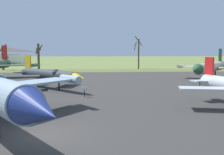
{
  "coord_description": "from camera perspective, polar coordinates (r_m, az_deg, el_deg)",
  "views": [
    {
      "loc": [
        2.75,
        -14.81,
        4.58
      ],
      "look_at": [
        5.08,
        16.32,
        1.68
      ],
      "focal_mm": 43.52,
      "sensor_mm": 36.0,
      "label": 1
    }
  ],
  "objects": [
    {
      "name": "info_placard_rear_right",
      "position": [
        37.12,
        17.96,
        -1.03
      ],
      "size": [
        0.51,
        0.3,
        1.06
      ],
      "color": "black",
      "rests_on": "ground"
    },
    {
      "name": "bare_tree_right_of_center",
      "position": [
        74.7,
        5.54,
        5.35
      ],
      "size": [
        2.22,
        2.65,
        8.92
      ],
      "color": "#42382D",
      "rests_on": "ground"
    },
    {
      "name": "visitor_building",
      "position": [
        107.62,
        -22.04,
        4.23
      ],
      "size": [
        18.73,
        12.2,
        6.66
      ],
      "color": "silver",
      "rests_on": "ground"
    },
    {
      "name": "asphalt_apron",
      "position": [
        32.89,
        -9.05,
        -2.71
      ],
      "size": [
        72.01,
        58.81,
        0.05
      ],
      "primitive_type": "cube",
      "color": "#383533",
      "rests_on": "ground"
    },
    {
      "name": "bare_tree_left_of_center",
      "position": [
        75.11,
        -21.91,
        4.14
      ],
      "size": [
        2.76,
        2.76,
        6.72
      ],
      "color": "brown",
      "rests_on": "ground"
    },
    {
      "name": "jet_fighter_rear_right",
      "position": [
        45.42,
        20.0,
        2.09
      ],
      "size": [
        12.83,
        13.86,
        5.22
      ],
      "color": "#B7B293",
      "rests_on": "ground"
    },
    {
      "name": "ground_plane",
      "position": [
        15.75,
        -14.46,
        -11.77
      ],
      "size": [
        600.0,
        600.0,
        0.0
      ],
      "primitive_type": "plane",
      "color": "olive"
    },
    {
      "name": "grass_verge_strip",
      "position": [
        68.07,
        -6.59,
        1.45
      ],
      "size": [
        132.01,
        12.0,
        0.06
      ],
      "primitive_type": "cube",
      "color": "#5F6631",
      "rests_on": "ground"
    },
    {
      "name": "bare_tree_center",
      "position": [
        74.14,
        -15.18,
        4.47
      ],
      "size": [
        2.11,
        1.78,
        6.87
      ],
      "color": "#42382D",
      "rests_on": "ground"
    },
    {
      "name": "jet_fighter_rear_center",
      "position": [
        34.27,
        -13.12,
        0.59
      ],
      "size": [
        10.53,
        11.2,
        4.19
      ],
      "color": "#33383D",
      "rests_on": "ground"
    },
    {
      "name": "info_placard_rear_center",
      "position": [
        27.8,
        -5.83,
        -2.82
      ],
      "size": [
        0.56,
        0.32,
        1.07
      ],
      "color": "black",
      "rests_on": "ground"
    }
  ]
}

